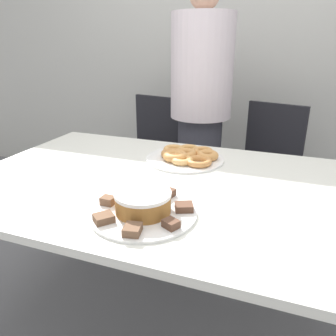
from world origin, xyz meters
name	(u,v)px	position (x,y,z in m)	size (l,w,h in m)	color
ground_plane	(165,319)	(0.00, 0.00, 0.00)	(12.00, 12.00, 0.00)	slate
wall_back	(239,37)	(0.00, 1.63, 1.30)	(8.00, 0.05, 2.60)	beige
table	(165,197)	(0.00, 0.00, 0.66)	(1.64, 1.05, 0.74)	silver
person_standing	(201,110)	(-0.11, 0.95, 0.85)	(0.39, 0.39, 1.62)	#383842
office_chair_left	(148,161)	(-0.52, 1.00, 0.42)	(0.52, 0.52, 0.89)	black
office_chair_right	(263,176)	(0.33, 1.00, 0.42)	(0.54, 0.54, 0.89)	black
plate_cake	(143,213)	(0.03, -0.28, 0.74)	(0.35, 0.35, 0.01)	white
plate_donuts	(185,159)	(0.00, 0.27, 0.74)	(0.37, 0.37, 0.01)	white
frosted_cake	(143,202)	(0.03, -0.28, 0.78)	(0.19, 0.19, 0.07)	#9E662D
lamington_0	(184,207)	(0.16, -0.23, 0.76)	(0.07, 0.07, 0.02)	brown
lamington_1	(167,193)	(0.07, -0.15, 0.76)	(0.06, 0.06, 0.03)	brown
lamington_2	(135,191)	(-0.05, -0.17, 0.76)	(0.07, 0.07, 0.02)	brown
lamington_3	(108,201)	(-0.10, -0.28, 0.76)	(0.05, 0.04, 0.03)	brown
lamington_4	(104,218)	(-0.05, -0.38, 0.76)	(0.08, 0.08, 0.02)	brown
lamington_5	(132,230)	(0.06, -0.41, 0.76)	(0.06, 0.07, 0.02)	brown
lamington_6	(171,224)	(0.15, -0.34, 0.76)	(0.06, 0.06, 0.02)	brown
donut_0	(185,154)	(0.00, 0.27, 0.76)	(0.11, 0.11, 0.04)	#D18E4C
donut_1	(207,155)	(0.10, 0.30, 0.76)	(0.11, 0.11, 0.04)	#D18E4C
donut_2	(203,152)	(0.07, 0.35, 0.76)	(0.10, 0.10, 0.03)	#D18E4C
donut_3	(189,149)	(-0.01, 0.36, 0.76)	(0.11, 0.11, 0.03)	tan
donut_4	(174,149)	(-0.08, 0.33, 0.76)	(0.11, 0.11, 0.03)	tan
donut_5	(172,154)	(-0.06, 0.26, 0.76)	(0.11, 0.11, 0.03)	#C68447
donut_6	(175,156)	(-0.03, 0.23, 0.76)	(0.12, 0.12, 0.04)	#D18E4C
donut_7	(182,160)	(0.01, 0.20, 0.76)	(0.10, 0.10, 0.03)	#E5AD66
donut_8	(199,161)	(0.09, 0.21, 0.76)	(0.12, 0.12, 0.03)	#C68447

